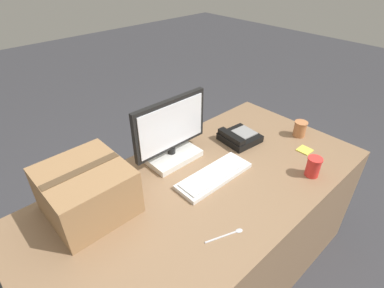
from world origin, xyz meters
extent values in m
plane|color=#38383D|center=(0.00, 0.00, 0.00)|extent=(12.00, 12.00, 0.00)
cube|color=#8C6B4C|center=(0.00, 0.00, 0.36)|extent=(1.80, 0.90, 0.71)
cube|color=white|center=(0.02, 0.29, 0.73)|extent=(0.29, 0.21, 0.03)
cylinder|color=black|center=(0.02, 0.29, 0.77)|extent=(0.04, 0.04, 0.04)
cube|color=black|center=(0.02, 0.29, 0.93)|extent=(0.45, 0.03, 0.29)
cube|color=white|center=(0.02, 0.27, 0.93)|extent=(0.41, 0.01, 0.25)
cube|color=silver|center=(0.07, 0.01, 0.72)|extent=(0.42, 0.15, 0.02)
cube|color=silver|center=(0.07, 0.01, 0.74)|extent=(0.39, 0.12, 0.01)
cube|color=black|center=(0.44, 0.14, 0.73)|extent=(0.22, 0.22, 0.04)
cube|color=black|center=(0.37, 0.15, 0.77)|extent=(0.06, 0.19, 0.03)
cube|color=gray|center=(0.48, 0.14, 0.76)|extent=(0.13, 0.13, 0.01)
cylinder|color=red|center=(0.46, -0.32, 0.76)|extent=(0.07, 0.07, 0.10)
cylinder|color=red|center=(0.46, -0.32, 0.82)|extent=(0.08, 0.08, 0.01)
cylinder|color=#BC7547|center=(0.75, -0.07, 0.76)|extent=(0.07, 0.07, 0.09)
cylinder|color=#BC7547|center=(0.75, -0.07, 0.81)|extent=(0.08, 0.08, 0.01)
cube|color=silver|center=(-0.18, -0.27, 0.72)|extent=(0.14, 0.06, 0.00)
ellipsoid|color=silver|center=(-0.10, -0.30, 0.72)|extent=(0.04, 0.03, 0.00)
cube|color=#9E754C|center=(-0.49, 0.23, 0.82)|extent=(0.34, 0.36, 0.22)
cube|color=brown|center=(-0.49, 0.23, 0.94)|extent=(0.34, 0.04, 0.00)
cube|color=#E5DB4C|center=(0.63, -0.18, 0.72)|extent=(0.07, 0.07, 0.01)
camera|label=1|loc=(-0.81, -0.78, 1.71)|focal=28.00mm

